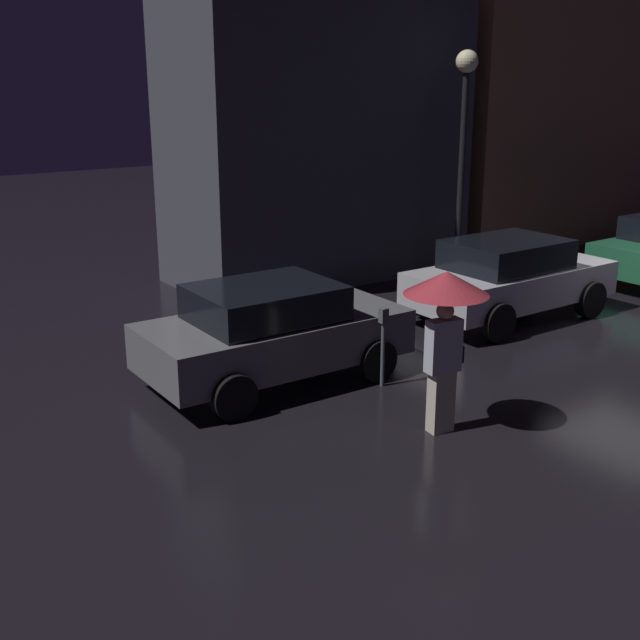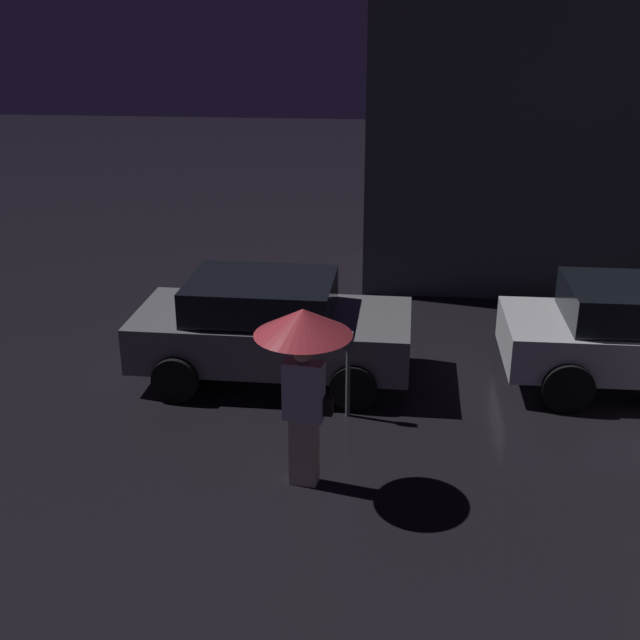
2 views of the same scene
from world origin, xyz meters
name	(u,v)px [view 2 (image 2 of 2)]	position (x,y,z in m)	size (l,w,h in m)	color
building_facade_left	(546,99)	(-2.84, 6.50, 3.51)	(6.66, 3.00, 7.03)	#3D3D47
parked_car_grey	(270,326)	(-7.34, 1.28, 0.79)	(4.03, 2.05, 1.52)	slate
pedestrian_with_umbrella	(303,348)	(-6.52, -1.53, 1.70)	(1.08, 1.08, 2.16)	beige
parking_meter	(348,365)	(-6.13, 0.14, 0.76)	(0.12, 0.10, 1.21)	#4C5154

